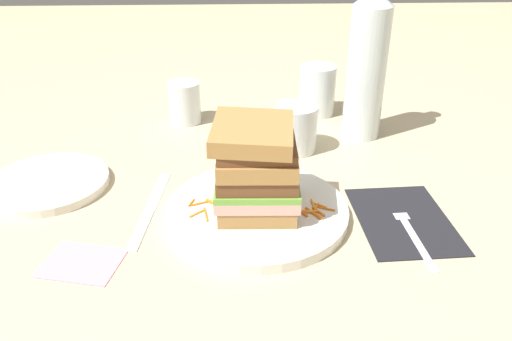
% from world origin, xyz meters
% --- Properties ---
extents(ground_plane, '(3.00, 3.00, 0.00)m').
position_xyz_m(ground_plane, '(0.00, 0.00, 0.00)').
color(ground_plane, '#C6B289').
extents(main_plate, '(0.25, 0.25, 0.01)m').
position_xyz_m(main_plate, '(0.01, 0.00, 0.01)').
color(main_plate, white).
rests_on(main_plate, ground_plane).
extents(sandwich, '(0.11, 0.12, 0.13)m').
position_xyz_m(sandwich, '(0.01, 0.00, 0.07)').
color(sandwich, '#A87A42').
rests_on(sandwich, main_plate).
extents(carrot_shred_0, '(0.02, 0.02, 0.00)m').
position_xyz_m(carrot_shred_0, '(-0.06, 0.01, 0.02)').
color(carrot_shred_0, orange).
rests_on(carrot_shred_0, main_plate).
extents(carrot_shred_1, '(0.02, 0.02, 0.00)m').
position_xyz_m(carrot_shred_1, '(-0.05, 0.01, 0.02)').
color(carrot_shred_1, orange).
rests_on(carrot_shred_1, main_plate).
extents(carrot_shred_2, '(0.01, 0.03, 0.00)m').
position_xyz_m(carrot_shred_2, '(-0.06, -0.02, 0.02)').
color(carrot_shred_2, orange).
rests_on(carrot_shred_2, main_plate).
extents(carrot_shred_3, '(0.03, 0.01, 0.00)m').
position_xyz_m(carrot_shred_3, '(-0.07, 0.01, 0.02)').
color(carrot_shred_3, orange).
rests_on(carrot_shred_3, main_plate).
extents(carrot_shred_4, '(0.01, 0.02, 0.00)m').
position_xyz_m(carrot_shred_4, '(-0.08, 0.01, 0.02)').
color(carrot_shred_4, orange).
rests_on(carrot_shred_4, main_plate).
extents(carrot_shred_5, '(0.02, 0.02, 0.00)m').
position_xyz_m(carrot_shred_5, '(-0.08, -0.02, 0.02)').
color(carrot_shred_5, orange).
rests_on(carrot_shred_5, main_plate).
extents(carrot_shred_6, '(0.03, 0.01, 0.00)m').
position_xyz_m(carrot_shred_6, '(0.07, -0.02, 0.02)').
color(carrot_shred_6, orange).
rests_on(carrot_shred_6, main_plate).
extents(carrot_shred_7, '(0.01, 0.03, 0.00)m').
position_xyz_m(carrot_shred_7, '(0.08, -0.01, 0.02)').
color(carrot_shred_7, orange).
rests_on(carrot_shred_7, main_plate).
extents(carrot_shred_8, '(0.02, 0.02, 0.00)m').
position_xyz_m(carrot_shred_8, '(0.09, -0.02, 0.02)').
color(carrot_shred_8, orange).
rests_on(carrot_shred_8, main_plate).
extents(carrot_shred_9, '(0.02, 0.03, 0.00)m').
position_xyz_m(carrot_shred_9, '(0.06, -0.01, 0.02)').
color(carrot_shred_9, orange).
rests_on(carrot_shred_9, main_plate).
extents(carrot_shred_10, '(0.02, 0.02, 0.00)m').
position_xyz_m(carrot_shred_10, '(0.09, -0.00, 0.02)').
color(carrot_shred_10, orange).
rests_on(carrot_shred_10, main_plate).
extents(carrot_shred_11, '(0.02, 0.03, 0.00)m').
position_xyz_m(carrot_shred_11, '(0.08, -0.02, 0.02)').
color(carrot_shred_11, orange).
rests_on(carrot_shred_11, main_plate).
extents(carrot_shred_12, '(0.01, 0.02, 0.00)m').
position_xyz_m(carrot_shred_12, '(0.06, 0.01, 0.02)').
color(carrot_shred_12, orange).
rests_on(carrot_shred_12, main_plate).
extents(carrot_shred_13, '(0.01, 0.03, 0.00)m').
position_xyz_m(carrot_shred_13, '(0.08, 0.00, 0.02)').
color(carrot_shred_13, orange).
rests_on(carrot_shred_13, main_plate).
extents(carrot_shred_14, '(0.02, 0.01, 0.00)m').
position_xyz_m(carrot_shred_14, '(0.10, -0.01, 0.02)').
color(carrot_shred_14, orange).
rests_on(carrot_shred_14, main_plate).
extents(napkin_dark, '(0.13, 0.18, 0.00)m').
position_xyz_m(napkin_dark, '(0.20, -0.02, 0.00)').
color(napkin_dark, black).
rests_on(napkin_dark, ground_plane).
extents(fork, '(0.02, 0.17, 0.00)m').
position_xyz_m(fork, '(0.21, -0.04, 0.00)').
color(fork, silver).
rests_on(fork, napkin_dark).
extents(knife, '(0.04, 0.20, 0.00)m').
position_xyz_m(knife, '(-0.14, 0.02, 0.00)').
color(knife, silver).
rests_on(knife, ground_plane).
extents(juice_glass, '(0.07, 0.07, 0.08)m').
position_xyz_m(juice_glass, '(0.08, 0.20, 0.04)').
color(juice_glass, white).
rests_on(juice_glass, ground_plane).
extents(water_bottle, '(0.07, 0.07, 0.30)m').
position_xyz_m(water_bottle, '(0.21, 0.26, 0.13)').
color(water_bottle, silver).
rests_on(water_bottle, ground_plane).
extents(empty_tumbler_0, '(0.06, 0.06, 0.08)m').
position_xyz_m(empty_tumbler_0, '(-0.12, 0.33, 0.04)').
color(empty_tumbler_0, silver).
rests_on(empty_tumbler_0, ground_plane).
extents(empty_tumbler_1, '(0.07, 0.07, 0.10)m').
position_xyz_m(empty_tumbler_1, '(0.14, 0.37, 0.05)').
color(empty_tumbler_1, silver).
rests_on(empty_tumbler_1, ground_plane).
extents(side_plate, '(0.18, 0.18, 0.01)m').
position_xyz_m(side_plate, '(-0.31, 0.09, 0.01)').
color(side_plate, white).
rests_on(side_plate, ground_plane).
extents(napkin_pink, '(0.10, 0.09, 0.00)m').
position_xyz_m(napkin_pink, '(-0.21, -0.09, 0.00)').
color(napkin_pink, pink).
rests_on(napkin_pink, ground_plane).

